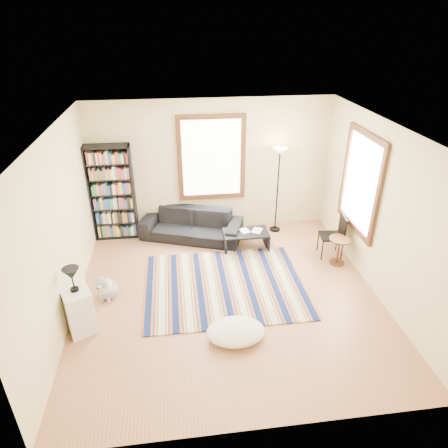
{
  "coord_description": "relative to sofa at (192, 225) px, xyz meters",
  "views": [
    {
      "loc": [
        -0.77,
        -5.37,
        4.23
      ],
      "look_at": [
        0.0,
        0.5,
        1.1
      ],
      "focal_mm": 32.0,
      "sensor_mm": 36.0,
      "label": 1
    }
  ],
  "objects": [
    {
      "name": "floor",
      "position": [
        0.48,
        -2.05,
        -0.35
      ],
      "size": [
        5.0,
        5.0,
        0.1
      ],
      "primitive_type": "cube",
      "color": "#A76F4C",
      "rests_on": "ground"
    },
    {
      "name": "ceiling",
      "position": [
        0.48,
        -2.05,
        2.55
      ],
      "size": [
        5.0,
        5.0,
        0.1
      ],
      "primitive_type": "cube",
      "color": "white",
      "rests_on": "floor"
    },
    {
      "name": "wall_back",
      "position": [
        0.48,
        0.5,
        1.1
      ],
      "size": [
        5.0,
        0.1,
        2.8
      ],
      "primitive_type": "cube",
      "color": "beige",
      "rests_on": "floor"
    },
    {
      "name": "wall_front",
      "position": [
        0.48,
        -4.6,
        1.1
      ],
      "size": [
        5.0,
        0.1,
        2.8
      ],
      "primitive_type": "cube",
      "color": "beige",
      "rests_on": "floor"
    },
    {
      "name": "wall_left",
      "position": [
        -2.07,
        -2.05,
        1.1
      ],
      "size": [
        0.1,
        5.0,
        2.8
      ],
      "primitive_type": "cube",
      "color": "beige",
      "rests_on": "floor"
    },
    {
      "name": "wall_right",
      "position": [
        3.03,
        -2.05,
        1.1
      ],
      "size": [
        0.1,
        5.0,
        2.8
      ],
      "primitive_type": "cube",
      "color": "beige",
      "rests_on": "floor"
    },
    {
      "name": "window_back",
      "position": [
        0.48,
        0.42,
        1.3
      ],
      "size": [
        1.2,
        0.06,
        1.6
      ],
      "primitive_type": "cube",
      "color": "white",
      "rests_on": "wall_back"
    },
    {
      "name": "window_right",
      "position": [
        2.95,
        -1.25,
        1.3
      ],
      "size": [
        0.06,
        1.2,
        1.6
      ],
      "primitive_type": "cube",
      "color": "white",
      "rests_on": "wall_right"
    },
    {
      "name": "rug",
      "position": [
        0.46,
        -1.78,
        -0.29
      ],
      "size": [
        2.76,
        2.21,
        0.02
      ],
      "primitive_type": "cube",
      "color": "#0D1841",
      "rests_on": "floor"
    },
    {
      "name": "sofa",
      "position": [
        0.0,
        0.0,
        0.0
      ],
      "size": [
        2.23,
        1.47,
        0.61
      ],
      "primitive_type": "imported",
      "rotation": [
        0.0,
        0.0,
        -0.35
      ],
      "color": "black",
      "rests_on": "floor"
    },
    {
      "name": "bookshelf",
      "position": [
        -1.58,
        0.27,
        0.7
      ],
      "size": [
        0.9,
        0.3,
        2.0
      ],
      "primitive_type": "cube",
      "color": "black",
      "rests_on": "floor"
    },
    {
      "name": "coffee_table",
      "position": [
        1.05,
        -0.56,
        -0.12
      ],
      "size": [
        1.0,
        0.71,
        0.36
      ],
      "primitive_type": "cube",
      "rotation": [
        0.0,
        0.0,
        0.25
      ],
      "color": "black",
      "rests_on": "floor"
    },
    {
      "name": "book_a",
      "position": [
        0.95,
        -0.56,
        0.07
      ],
      "size": [
        0.26,
        0.22,
        0.02
      ],
      "primitive_type": "imported",
      "rotation": [
        0.0,
        0.0,
        0.28
      ],
      "color": "beige",
      "rests_on": "coffee_table"
    },
    {
      "name": "book_b",
      "position": [
        1.2,
        -0.51,
        0.07
      ],
      "size": [
        0.27,
        0.3,
        0.02
      ],
      "primitive_type": "imported",
      "rotation": [
        0.0,
        0.0,
        -0.49
      ],
      "color": "beige",
      "rests_on": "coffee_table"
    },
    {
      "name": "floor_cushion",
      "position": [
        0.46,
        -3.06,
        -0.19
      ],
      "size": [
        0.88,
        0.67,
        0.22
      ],
      "primitive_type": "ellipsoid",
      "rotation": [
        0.0,
        0.0,
        -0.02
      ],
      "color": "beige",
      "rests_on": "floor"
    },
    {
      "name": "floor_lamp",
      "position": [
        1.83,
        0.1,
        0.63
      ],
      "size": [
        0.3,
        0.3,
        1.86
      ],
      "primitive_type": null,
      "rotation": [
        0.0,
        0.0,
        0.01
      ],
      "color": "black",
      "rests_on": "floor"
    },
    {
      "name": "side_table",
      "position": [
        2.68,
        -1.35,
        -0.03
      ],
      "size": [
        0.45,
        0.45,
        0.54
      ],
      "primitive_type": "cylinder",
      "rotation": [
        0.0,
        0.0,
        0.14
      ],
      "color": "#4F2C13",
      "rests_on": "floor"
    },
    {
      "name": "folding_chair",
      "position": [
        2.63,
        -1.06,
        0.13
      ],
      "size": [
        0.46,
        0.44,
        0.86
      ],
      "primitive_type": "cube",
      "rotation": [
        0.0,
        0.0,
        -0.11
      ],
      "color": "black",
      "rests_on": "floor"
    },
    {
      "name": "white_cabinet",
      "position": [
        -1.82,
        -2.55,
        0.05
      ],
      "size": [
        0.55,
        0.61,
        0.7
      ],
      "primitive_type": "cube",
      "rotation": [
        0.0,
        0.0,
        0.41
      ],
      "color": "silver",
      "rests_on": "floor"
    },
    {
      "name": "table_lamp",
      "position": [
        -1.82,
        -2.55,
        0.59
      ],
      "size": [
        0.25,
        0.25,
        0.38
      ],
      "primitive_type": null,
      "rotation": [
        0.0,
        0.0,
        0.06
      ],
      "color": "black",
      "rests_on": "white_cabinet"
    },
    {
      "name": "dog",
      "position": [
        -1.5,
        -1.83,
        -0.05
      ],
      "size": [
        0.5,
        0.59,
        0.51
      ],
      "primitive_type": null,
      "rotation": [
        0.0,
        0.0,
        -0.31
      ],
      "color": "#B3B3B3",
      "rests_on": "floor"
    }
  ]
}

